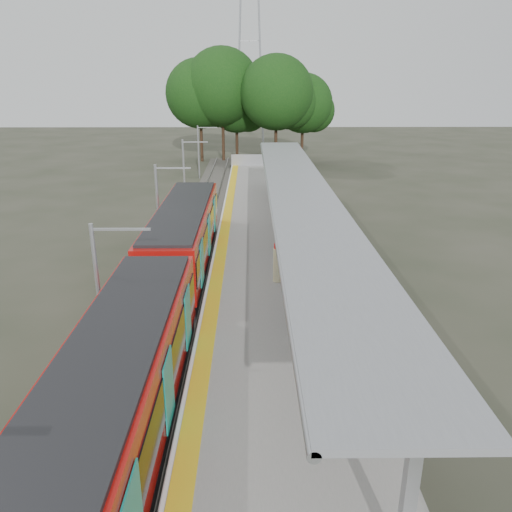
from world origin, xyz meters
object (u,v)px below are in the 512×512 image
at_px(bench_mid, 308,238).
at_px(info_pillar_near, 278,265).
at_px(bench_near, 313,304).
at_px(litter_bin, 300,273).
at_px(train, 162,288).
at_px(info_pillar_far, 284,231).
at_px(bench_far, 292,183).

relative_size(bench_mid, info_pillar_near, 0.92).
bearing_deg(bench_near, litter_bin, 117.49).
height_order(train, bench_near, train).
bearing_deg(bench_mid, bench_near, -113.56).
height_order(bench_near, litter_bin, bench_near).
bearing_deg(bench_near, info_pillar_far, 117.55).
relative_size(info_pillar_near, info_pillar_far, 1.17).
bearing_deg(litter_bin, info_pillar_far, 93.25).
height_order(train, info_pillar_far, train).
bearing_deg(train, bench_far, 73.28).
xyz_separation_m(bench_far, info_pillar_near, (-2.29, -20.49, 0.28)).
distance_m(bench_mid, bench_far, 15.77).
bearing_deg(info_pillar_near, bench_near, -96.47).
bearing_deg(train, info_pillar_near, 33.41).
distance_m(train, litter_bin, 6.53).
bearing_deg(bench_mid, litter_bin, -119.05).
bearing_deg(litter_bin, bench_mid, 79.49).
bearing_deg(train, info_pillar_far, 58.30).
bearing_deg(info_pillar_near, info_pillar_far, 58.95).
height_order(bench_near, info_pillar_near, info_pillar_near).
xyz_separation_m(bench_near, bench_far, (1.08, 24.26, -0.02)).
distance_m(info_pillar_far, litter_bin, 6.06).
xyz_separation_m(bench_near, info_pillar_near, (-1.21, 3.76, 0.26)).
distance_m(train, info_pillar_near, 5.78).
distance_m(info_pillar_near, litter_bin, 1.11).
relative_size(train, litter_bin, 26.67).
relative_size(train, info_pillar_near, 14.63).
distance_m(bench_near, litter_bin, 3.45).
bearing_deg(bench_far, info_pillar_near, -104.08).
height_order(bench_mid, litter_bin, bench_mid).
distance_m(train, bench_near, 6.08).
bearing_deg(bench_far, bench_near, -100.25).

